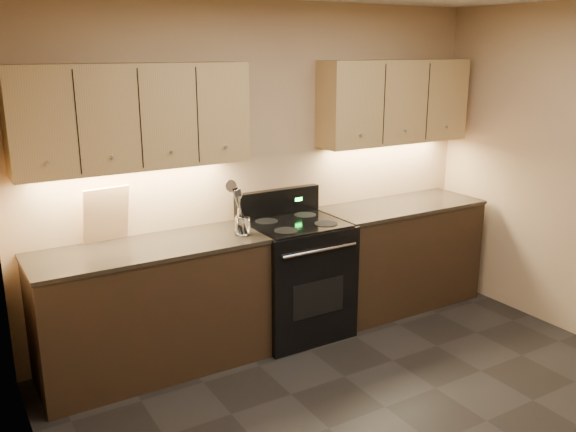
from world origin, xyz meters
name	(u,v)px	position (x,y,z in m)	size (l,w,h in m)	color
wall_back	(266,170)	(0.00, 2.00, 1.30)	(4.00, 0.04, 2.60)	tan
wall_left	(56,315)	(-2.00, 0.00, 1.30)	(0.04, 4.00, 2.60)	tan
counter_left	(152,309)	(-1.10, 1.70, 0.47)	(1.62, 0.62, 0.93)	black
counter_right	(399,254)	(1.18, 1.70, 0.47)	(1.46, 0.62, 0.93)	black
stove	(295,276)	(0.08, 1.68, 0.48)	(0.76, 0.68, 1.14)	black
upper_cab_left	(133,117)	(-1.10, 1.85, 1.80)	(1.60, 0.30, 0.70)	tan
upper_cab_right	(395,102)	(1.18, 1.85, 1.80)	(1.44, 0.30, 0.70)	tan
outlet_plate	(105,214)	(-1.30, 1.99, 1.12)	(0.09, 0.01, 0.12)	#B2B5BA
utensil_crock	(242,226)	(-0.42, 1.61, 0.99)	(0.13, 0.13, 0.14)	white
cutting_board	(106,215)	(-1.31, 1.94, 1.13)	(0.32, 0.02, 0.41)	tan
wooden_spoon	(237,212)	(-0.46, 1.61, 1.11)	(0.06, 0.06, 0.32)	tan
black_turner	(245,210)	(-0.40, 1.60, 1.12)	(0.08, 0.08, 0.35)	black
steel_spatula	(244,208)	(-0.40, 1.62, 1.13)	(0.08, 0.08, 0.36)	silver
steel_skimmer	(247,207)	(-0.39, 1.59, 1.14)	(0.09, 0.09, 0.39)	silver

